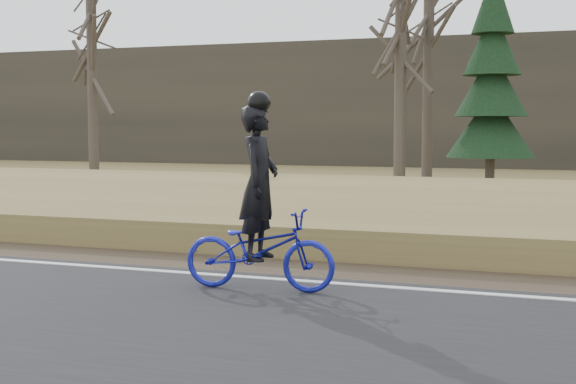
% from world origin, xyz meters
% --- Properties ---
extents(cyclist, '(1.79, 0.74, 2.24)m').
position_xyz_m(cyclist, '(-3.67, -0.43, 0.78)').
color(cyclist, '#151A97').
rests_on(cyclist, road).
extents(bare_tree_far_left, '(0.36, 0.36, 7.61)m').
position_xyz_m(bare_tree_far_left, '(-15.97, 14.70, 3.81)').
color(bare_tree_far_left, '#4B4137').
rests_on(bare_tree_far_left, ground).
extents(bare_tree_left, '(0.36, 0.36, 8.63)m').
position_xyz_m(bare_tree_left, '(-5.14, 17.96, 4.32)').
color(bare_tree_left, '#4B4137').
rests_on(bare_tree_left, ground).
extents(bare_tree_near_left, '(0.36, 0.36, 7.65)m').
position_xyz_m(bare_tree_near_left, '(-5.42, 14.98, 3.82)').
color(bare_tree_near_left, '#4B4137').
rests_on(bare_tree_near_left, ground).
extents(conifer, '(2.60, 2.60, 6.53)m').
position_xyz_m(conifer, '(-2.84, 15.65, 3.09)').
color(conifer, '#4B4137').
rests_on(conifer, ground).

